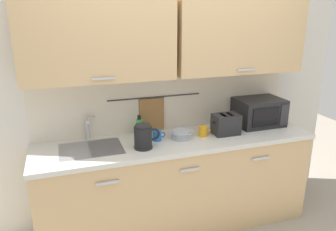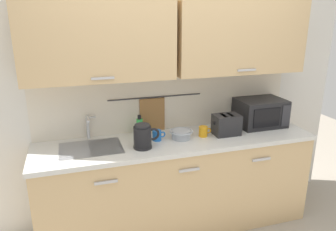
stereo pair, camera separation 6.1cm
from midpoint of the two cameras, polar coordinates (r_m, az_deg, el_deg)
name	(u,v)px [view 2 (the right image)]	position (r m, az deg, el deg)	size (l,w,h in m)	color
counter_unit	(176,183)	(3.14, 1.96, -11.67)	(2.53, 0.64, 0.90)	tan
back_wall_assembly	(170,66)	(3.00, 0.88, 8.62)	(3.70, 0.41, 2.50)	silver
sink_faucet	(88,124)	(2.97, -13.26, -1.49)	(0.09, 0.17, 0.22)	#B2B5BA
microwave	(260,112)	(3.39, 16.33, 0.52)	(0.46, 0.35, 0.27)	black
electric_kettle	(143,136)	(2.73, -3.76, -3.69)	(0.23, 0.16, 0.21)	black
dish_soap_bottle	(140,127)	(3.01, -4.41, -1.95)	(0.06, 0.06, 0.20)	green
mug_near_sink	(157,135)	(2.90, -1.31, -3.47)	(0.12, 0.08, 0.09)	blue
mixing_bowl	(181,134)	(2.94, 2.93, -3.22)	(0.21, 0.21, 0.08)	#A5ADB7
toaster	(226,125)	(3.08, 10.75, -1.57)	(0.26, 0.17, 0.19)	#232326
mug_by_kettle	(203,131)	(3.01, 6.81, -2.78)	(0.12, 0.08, 0.09)	orange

